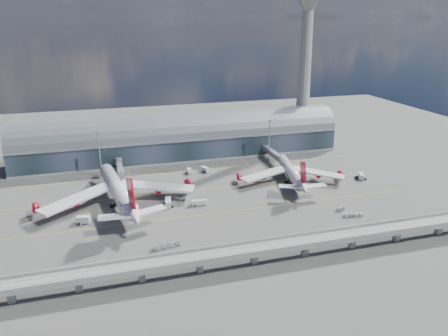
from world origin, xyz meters
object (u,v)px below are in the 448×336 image
object	(u,v)px
service_truck_1	(83,220)
service_truck_5	(205,169)
service_truck_2	(199,203)
airliner_right	(291,173)
cargo_train_1	(353,215)
service_truck_3	(361,176)
cargo_train_0	(167,245)
floodlight_mast_right	(269,139)
service_truck_4	(189,171)
service_truck_0	(168,202)
control_tower	(305,69)
floodlight_mast_left	(100,153)
cargo_train_2	(341,208)
airliner_left	(118,191)

from	to	relation	value
service_truck_1	service_truck_5	bearing A→B (deg)	-39.55
service_truck_5	service_truck_2	bearing A→B (deg)	-127.99
airliner_right	cargo_train_1	world-z (taller)	airliner_right
service_truck_3	cargo_train_0	size ratio (longest dim) A/B	0.62
floodlight_mast_right	service_truck_5	bearing A→B (deg)	-167.47
service_truck_2	service_truck_4	distance (m)	44.96
service_truck_0	service_truck_5	bearing A→B (deg)	65.61
control_tower	service_truck_1	world-z (taller)	control_tower
airliner_right	service_truck_1	distance (m)	109.02
floodlight_mast_left	control_tower	bearing A→B (deg)	11.72
floodlight_mast_left	service_truck_4	world-z (taller)	floodlight_mast_left
airliner_right	service_truck_5	distance (m)	49.61
floodlight_mast_right	airliner_right	distance (m)	38.85
service_truck_5	airliner_right	bearing A→B (deg)	-55.49
control_tower	service_truck_4	size ratio (longest dim) A/B	21.23
service_truck_4	cargo_train_0	size ratio (longest dim) A/B	0.44
service_truck_2	airliner_right	bearing A→B (deg)	-67.93
service_truck_2	cargo_train_0	bearing A→B (deg)	154.50
service_truck_3	service_truck_4	size ratio (longest dim) A/B	1.42
control_tower	service_truck_3	distance (m)	88.38
service_truck_0	cargo_train_0	bearing A→B (deg)	-90.14
service_truck_3	cargo_train_2	size ratio (longest dim) A/B	1.30
floodlight_mast_left	service_truck_3	size ratio (longest dim) A/B	3.74
floodlight_mast_left	airliner_right	xyz separation A→B (m)	(97.68, -37.82, -8.56)
cargo_train_1	cargo_train_0	bearing A→B (deg)	83.11
control_tower	airliner_left	bearing A→B (deg)	-151.06
service_truck_4	cargo_train_0	xyz separation A→B (m)	(-25.70, -80.19, -0.42)
airliner_right	service_truck_5	xyz separation A→B (m)	(-40.59, 28.29, -3.63)
airliner_right	service_truck_3	bearing A→B (deg)	1.37
floodlight_mast_right	service_truck_0	xyz separation A→B (m)	(-71.13, -50.94, -11.95)
cargo_train_2	cargo_train_1	bearing A→B (deg)	-144.27
floodlight_mast_right	service_truck_5	distance (m)	45.61
airliner_right	service_truck_0	bearing A→B (deg)	-157.50
service_truck_2	service_truck_3	size ratio (longest dim) A/B	1.05
service_truck_3	service_truck_5	world-z (taller)	service_truck_3
service_truck_1	service_truck_3	xyz separation A→B (m)	(145.39, 14.07, -0.05)
floodlight_mast_left	service_truck_5	xyz separation A→B (m)	(57.09, -9.53, -12.19)
service_truck_5	service_truck_4	bearing A→B (deg)	160.07
floodlight_mast_left	airliner_left	size ratio (longest dim) A/B	0.32
control_tower	service_truck_2	bearing A→B (deg)	-138.14
floodlight_mast_right	service_truck_2	bearing A→B (deg)	-136.32
service_truck_2	service_truck_4	world-z (taller)	service_truck_4
service_truck_0	cargo_train_2	distance (m)	80.10
control_tower	service_truck_2	size ratio (longest dim) A/B	14.25
airliner_left	cargo_train_0	distance (m)	49.72
service_truck_1	service_truck_4	size ratio (longest dim) A/B	1.25
service_truck_1	service_truck_2	size ratio (longest dim) A/B	0.84
service_truck_0	service_truck_1	bearing A→B (deg)	-158.28
floodlight_mast_right	airliner_left	distance (m)	102.75
service_truck_3	airliner_right	bearing A→B (deg)	-166.45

